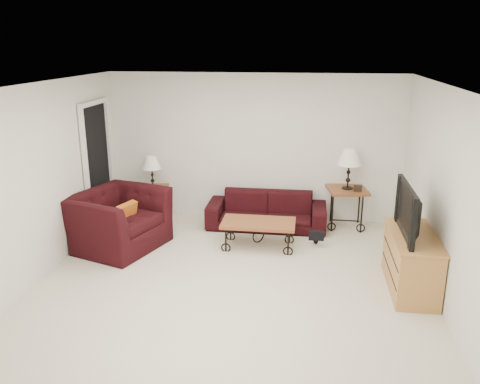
# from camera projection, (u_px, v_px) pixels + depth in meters

# --- Properties ---
(ground) EXTENTS (5.00, 5.00, 0.00)m
(ground) POSITION_uv_depth(u_px,v_px,m) (233.00, 281.00, 6.38)
(ground) COLOR beige
(ground) RESTS_ON ground
(wall_back) EXTENTS (5.00, 0.02, 2.50)m
(wall_back) POSITION_uv_depth(u_px,v_px,m) (255.00, 148.00, 8.39)
(wall_back) COLOR silver
(wall_back) RESTS_ON ground
(wall_front) EXTENTS (5.00, 0.02, 2.50)m
(wall_front) POSITION_uv_depth(u_px,v_px,m) (181.00, 284.00, 3.65)
(wall_front) COLOR silver
(wall_front) RESTS_ON ground
(wall_left) EXTENTS (0.02, 5.00, 2.50)m
(wall_left) POSITION_uv_depth(u_px,v_px,m) (42.00, 181.00, 6.35)
(wall_left) COLOR silver
(wall_left) RESTS_ON ground
(wall_right) EXTENTS (0.02, 5.00, 2.50)m
(wall_right) POSITION_uv_depth(u_px,v_px,m) (445.00, 198.00, 5.69)
(wall_right) COLOR silver
(wall_right) RESTS_ON ground
(ceiling) EXTENTS (5.00, 5.00, 0.00)m
(ceiling) POSITION_uv_depth(u_px,v_px,m) (232.00, 85.00, 5.65)
(ceiling) COLOR white
(ceiling) RESTS_ON wall_back
(doorway) EXTENTS (0.08, 0.94, 2.04)m
(doorway) POSITION_uv_depth(u_px,v_px,m) (98.00, 168.00, 7.98)
(doorway) COLOR black
(doorway) RESTS_ON ground
(sofa) EXTENTS (1.96, 0.77, 0.57)m
(sofa) POSITION_uv_depth(u_px,v_px,m) (267.00, 211.00, 8.18)
(sofa) COLOR black
(sofa) RESTS_ON ground
(side_table_left) EXTENTS (0.59, 0.59, 0.56)m
(side_table_left) POSITION_uv_depth(u_px,v_px,m) (154.00, 203.00, 8.62)
(side_table_left) COLOR brown
(side_table_left) RESTS_ON ground
(side_table_right) EXTENTS (0.71, 0.71, 0.67)m
(side_table_right) POSITION_uv_depth(u_px,v_px,m) (346.00, 208.00, 8.16)
(side_table_right) COLOR brown
(side_table_right) RESTS_ON ground
(lamp_left) EXTENTS (0.36, 0.36, 0.56)m
(lamp_left) POSITION_uv_depth(u_px,v_px,m) (152.00, 172.00, 8.45)
(lamp_left) COLOR black
(lamp_left) RESTS_ON side_table_left
(lamp_right) EXTENTS (0.44, 0.44, 0.67)m
(lamp_right) POSITION_uv_depth(u_px,v_px,m) (349.00, 169.00, 7.97)
(lamp_right) COLOR black
(lamp_right) RESTS_ON side_table_right
(photo_frame_left) EXTENTS (0.11, 0.05, 0.09)m
(photo_frame_left) POSITION_uv_depth(u_px,v_px,m) (142.00, 187.00, 8.40)
(photo_frame_left) COLOR black
(photo_frame_left) RESTS_ON side_table_left
(photo_frame_right) EXTENTS (0.13, 0.02, 0.11)m
(photo_frame_right) POSITION_uv_depth(u_px,v_px,m) (358.00, 188.00, 7.89)
(photo_frame_right) COLOR black
(photo_frame_right) RESTS_ON side_table_right
(coffee_table) EXTENTS (1.09, 0.59, 0.41)m
(coffee_table) POSITION_uv_depth(u_px,v_px,m) (258.00, 234.00, 7.38)
(coffee_table) COLOR brown
(coffee_table) RESTS_ON ground
(armchair) EXTENTS (1.51, 1.61, 0.85)m
(armchair) POSITION_uv_depth(u_px,v_px,m) (118.00, 220.00, 7.34)
(armchair) COLOR black
(armchair) RESTS_ON ground
(throw_pillow) EXTENTS (0.22, 0.40, 0.38)m
(throw_pillow) POSITION_uv_depth(u_px,v_px,m) (126.00, 216.00, 7.25)
(throw_pillow) COLOR #B45217
(throw_pillow) RESTS_ON armchair
(tv_stand) EXTENTS (0.50, 1.21, 0.73)m
(tv_stand) POSITION_uv_depth(u_px,v_px,m) (411.00, 262.00, 6.09)
(tv_stand) COLOR #B88244
(tv_stand) RESTS_ON ground
(television) EXTENTS (0.14, 1.08, 0.62)m
(television) POSITION_uv_depth(u_px,v_px,m) (415.00, 211.00, 5.89)
(television) COLOR black
(television) RESTS_ON tv_stand
(backpack) EXTENTS (0.36, 0.29, 0.46)m
(backpack) POSITION_uv_depth(u_px,v_px,m) (316.00, 230.00, 7.49)
(backpack) COLOR black
(backpack) RESTS_ON ground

